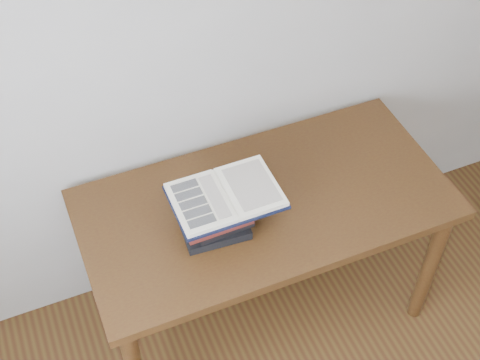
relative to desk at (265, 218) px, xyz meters
name	(u,v)px	position (x,y,z in m)	size (l,w,h in m)	color
desk	(265,218)	(0.00, 0.00, 0.00)	(1.33, 0.67, 0.71)	#3F290F
book_stack	(215,216)	(-0.21, -0.04, 0.16)	(0.24, 0.19, 0.12)	black
open_book	(226,196)	(-0.16, -0.03, 0.24)	(0.36, 0.25, 0.03)	black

